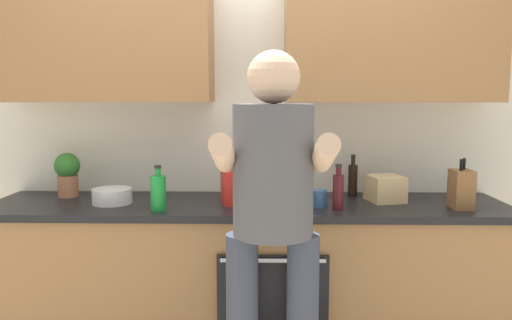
{
  "coord_description": "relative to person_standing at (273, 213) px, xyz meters",
  "views": [
    {
      "loc": [
        0.1,
        -2.79,
        1.49
      ],
      "look_at": [
        0.05,
        -0.1,
        1.15
      ],
      "focal_mm": 36.16,
      "sensor_mm": 36.0,
      "label": 1
    }
  ],
  "objects": [
    {
      "name": "person_standing",
      "position": [
        0.0,
        0.0,
        0.0
      ],
      "size": [
        0.49,
        0.45,
        1.67
      ],
      "color": "#383D4C",
      "rests_on": "ground"
    },
    {
      "name": "bottle_soda",
      "position": [
        -0.58,
        0.46,
        0.0
      ],
      "size": [
        0.08,
        0.08,
        0.23
      ],
      "color": "#198C33",
      "rests_on": "counter"
    },
    {
      "name": "mixing_bowl",
      "position": [
        -0.87,
        0.62,
        -0.05
      ],
      "size": [
        0.21,
        0.21,
        0.08
      ],
      "primitive_type": "cylinder",
      "color": "silver",
      "rests_on": "counter"
    },
    {
      "name": "bottle_soy",
      "position": [
        0.48,
        0.87,
        0.01
      ],
      "size": [
        0.06,
        0.06,
        0.24
      ],
      "color": "black",
      "rests_on": "counter"
    },
    {
      "name": "counter",
      "position": [
        -0.13,
        0.65,
        -0.54
      ],
      "size": [
        2.84,
        0.67,
        0.9
      ],
      "color": "olive",
      "rests_on": "ground"
    },
    {
      "name": "bottle_syrup",
      "position": [
        0.01,
        0.85,
        0.04
      ],
      "size": [
        0.07,
        0.07,
        0.31
      ],
      "color": "#8C4C14",
      "rests_on": "counter"
    },
    {
      "name": "bottle_wine",
      "position": [
        0.34,
        0.48,
        0.01
      ],
      "size": [
        0.06,
        0.06,
        0.24
      ],
      "color": "#471419",
      "rests_on": "counter"
    },
    {
      "name": "back_wall_unit",
      "position": [
        -0.13,
        0.93,
        0.5
      ],
      "size": [
        4.0,
        0.38,
        2.5
      ],
      "color": "silver",
      "rests_on": "ground"
    },
    {
      "name": "potted_herb",
      "position": [
        -1.19,
        0.8,
        0.05
      ],
      "size": [
        0.15,
        0.15,
        0.26
      ],
      "color": "#9E6647",
      "rests_on": "counter"
    },
    {
      "name": "knife_block",
      "position": [
        0.99,
        0.53,
        0.01
      ],
      "size": [
        0.1,
        0.14,
        0.26
      ],
      "color": "brown",
      "rests_on": "counter"
    },
    {
      "name": "bottle_water",
      "position": [
        0.11,
        0.48,
        0.01
      ],
      "size": [
        0.07,
        0.07,
        0.27
      ],
      "color": "silver",
      "rests_on": "counter"
    },
    {
      "name": "cup_tea",
      "position": [
        0.25,
        0.55,
        -0.05
      ],
      "size": [
        0.08,
        0.08,
        0.09
      ],
      "primitive_type": "cylinder",
      "color": "#33598C",
      "rests_on": "counter"
    },
    {
      "name": "grocery_bag_crisps",
      "position": [
        -0.17,
        0.64,
        0.01
      ],
      "size": [
        0.23,
        0.19,
        0.21
      ],
      "primitive_type": "cube",
      "rotation": [
        0.0,
        0.0,
        0.21
      ],
      "color": "red",
      "rests_on": "counter"
    },
    {
      "name": "grocery_bag_bread",
      "position": [
        0.63,
        0.71,
        -0.02
      ],
      "size": [
        0.22,
        0.23,
        0.14
      ],
      "primitive_type": "cube",
      "rotation": [
        0.0,
        0.0,
        0.22
      ],
      "color": "tan",
      "rests_on": "counter"
    }
  ]
}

